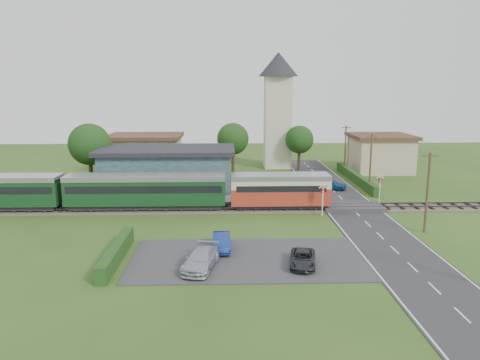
{
  "coord_description": "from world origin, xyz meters",
  "views": [
    {
      "loc": [
        -2.98,
        -44.44,
        12.4
      ],
      "look_at": [
        -1.54,
        4.0,
        2.74
      ],
      "focal_mm": 35.0,
      "sensor_mm": 36.0,
      "label": 1
    }
  ],
  "objects_px": {
    "crossing_signal_far": "(380,184)",
    "car_on_road": "(331,184)",
    "house_west": "(146,153)",
    "car_park_dark": "(303,259)",
    "pedestrian_near": "(234,189)",
    "car_park_silver": "(201,259)",
    "station_building": "(168,169)",
    "house_east": "(380,153)",
    "church_tower": "(278,101)",
    "crossing_signal_near": "(323,194)",
    "train": "(115,190)",
    "pedestrian_far": "(124,192)",
    "equipment_hut": "(87,188)",
    "car_park_blue": "(222,242)"
  },
  "relations": [
    {
      "from": "train",
      "to": "church_tower",
      "type": "bearing_deg",
      "value": 53.43
    },
    {
      "from": "car_on_road",
      "to": "car_park_silver",
      "type": "bearing_deg",
      "value": 173.33
    },
    {
      "from": "crossing_signal_far",
      "to": "train",
      "type": "bearing_deg",
      "value": -175.1
    },
    {
      "from": "train",
      "to": "crossing_signal_near",
      "type": "distance_m",
      "value": 20.83
    },
    {
      "from": "pedestrian_near",
      "to": "car_park_silver",
      "type": "bearing_deg",
      "value": 103.48
    },
    {
      "from": "house_west",
      "to": "car_park_dark",
      "type": "relative_size",
      "value": 2.88
    },
    {
      "from": "station_building",
      "to": "crossing_signal_near",
      "type": "height_order",
      "value": "station_building"
    },
    {
      "from": "equipment_hut",
      "to": "car_park_silver",
      "type": "relative_size",
      "value": 0.55
    },
    {
      "from": "house_west",
      "to": "house_east",
      "type": "bearing_deg",
      "value": -1.64
    },
    {
      "from": "car_on_road",
      "to": "church_tower",
      "type": "bearing_deg",
      "value": 39.6
    },
    {
      "from": "train",
      "to": "pedestrian_far",
      "type": "bearing_deg",
      "value": 84.27
    },
    {
      "from": "train",
      "to": "pedestrian_far",
      "type": "xyz_separation_m",
      "value": [
        0.29,
        2.87,
        -0.82
      ]
    },
    {
      "from": "house_east",
      "to": "car_on_road",
      "type": "relative_size",
      "value": 2.35
    },
    {
      "from": "station_building",
      "to": "house_east",
      "type": "relative_size",
      "value": 1.82
    },
    {
      "from": "train",
      "to": "crossing_signal_near",
      "type": "xyz_separation_m",
      "value": [
        20.69,
        -2.41,
        -0.04
      ]
    },
    {
      "from": "pedestrian_far",
      "to": "station_building",
      "type": "bearing_deg",
      "value": -18.65
    },
    {
      "from": "car_park_blue",
      "to": "pedestrian_far",
      "type": "height_order",
      "value": "pedestrian_far"
    },
    {
      "from": "equipment_hut",
      "to": "train",
      "type": "xyz_separation_m",
      "value": [
        3.71,
        -3.2,
        0.43
      ]
    },
    {
      "from": "train",
      "to": "house_west",
      "type": "height_order",
      "value": "house_west"
    },
    {
      "from": "church_tower",
      "to": "house_west",
      "type": "relative_size",
      "value": 1.63
    },
    {
      "from": "house_west",
      "to": "car_park_silver",
      "type": "bearing_deg",
      "value": -75.24
    },
    {
      "from": "house_west",
      "to": "car_park_silver",
      "type": "relative_size",
      "value": 2.34
    },
    {
      "from": "house_west",
      "to": "pedestrian_near",
      "type": "bearing_deg",
      "value": -56.74
    },
    {
      "from": "church_tower",
      "to": "pedestrian_near",
      "type": "distance_m",
      "value": 25.25
    },
    {
      "from": "crossing_signal_near",
      "to": "pedestrian_near",
      "type": "xyz_separation_m",
      "value": [
        -8.58,
        5.87,
        -0.74
      ]
    },
    {
      "from": "car_park_dark",
      "to": "house_west",
      "type": "bearing_deg",
      "value": 123.87
    },
    {
      "from": "church_tower",
      "to": "house_east",
      "type": "relative_size",
      "value": 2.0
    },
    {
      "from": "house_east",
      "to": "pedestrian_far",
      "type": "bearing_deg",
      "value": -150.64
    },
    {
      "from": "car_park_blue",
      "to": "car_park_dark",
      "type": "height_order",
      "value": "car_park_blue"
    },
    {
      "from": "equipment_hut",
      "to": "crossing_signal_near",
      "type": "xyz_separation_m",
      "value": [
        24.4,
        -5.61,
        0.39
      ]
    },
    {
      "from": "pedestrian_near",
      "to": "car_on_road",
      "type": "bearing_deg",
      "value": -133.2
    },
    {
      "from": "house_west",
      "to": "equipment_hut",
      "type": "bearing_deg",
      "value": -98.62
    },
    {
      "from": "station_building",
      "to": "car_park_silver",
      "type": "xyz_separation_m",
      "value": [
        5.23,
        -24.85,
        -1.94
      ]
    },
    {
      "from": "equipment_hut",
      "to": "car_park_dark",
      "type": "xyz_separation_m",
      "value": [
        20.34,
        -18.78,
        -1.15
      ]
    },
    {
      "from": "train",
      "to": "crossing_signal_far",
      "type": "bearing_deg",
      "value": 4.9
    },
    {
      "from": "house_east",
      "to": "crossing_signal_near",
      "type": "height_order",
      "value": "house_east"
    },
    {
      "from": "car_park_dark",
      "to": "train",
      "type": "bearing_deg",
      "value": 146.53
    },
    {
      "from": "house_east",
      "to": "car_park_dark",
      "type": "distance_m",
      "value": 41.58
    },
    {
      "from": "church_tower",
      "to": "house_east",
      "type": "height_order",
      "value": "church_tower"
    },
    {
      "from": "equipment_hut",
      "to": "house_east",
      "type": "distance_m",
      "value": 42.41
    },
    {
      "from": "house_west",
      "to": "house_east",
      "type": "relative_size",
      "value": 1.23
    },
    {
      "from": "house_east",
      "to": "car_park_silver",
      "type": "height_order",
      "value": "house_east"
    },
    {
      "from": "house_west",
      "to": "car_park_dark",
      "type": "xyz_separation_m",
      "value": [
        17.34,
        -38.58,
        -2.19
      ]
    },
    {
      "from": "train",
      "to": "house_west",
      "type": "distance_m",
      "value": 23.02
    },
    {
      "from": "car_park_silver",
      "to": "pedestrian_far",
      "type": "bearing_deg",
      "value": 128.49
    },
    {
      "from": "car_park_blue",
      "to": "pedestrian_near",
      "type": "distance_m",
      "value": 15.56
    },
    {
      "from": "house_west",
      "to": "pedestrian_far",
      "type": "bearing_deg",
      "value": -87.15
    },
    {
      "from": "crossing_signal_far",
      "to": "car_on_road",
      "type": "xyz_separation_m",
      "value": [
        -3.77,
        6.85,
        -1.45
      ]
    },
    {
      "from": "church_tower",
      "to": "crossing_signal_far",
      "type": "relative_size",
      "value": 5.37
    },
    {
      "from": "car_on_road",
      "to": "pedestrian_far",
      "type": "xyz_separation_m",
      "value": [
        -23.83,
        -6.37,
        0.67
      ]
    }
  ]
}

